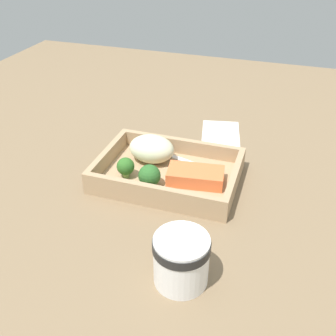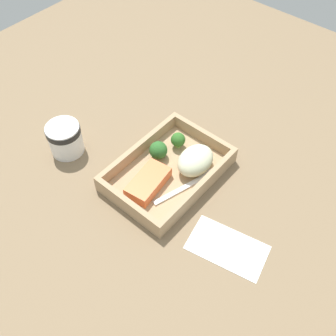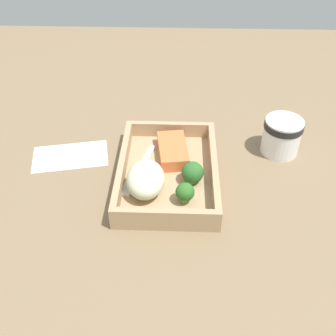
# 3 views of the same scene
# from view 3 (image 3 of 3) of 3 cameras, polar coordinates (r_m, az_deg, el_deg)

# --- Properties ---
(ground_plane) EXTENTS (1.60, 1.60, 0.02)m
(ground_plane) POSITION_cam_3_polar(r_m,az_deg,el_deg) (0.79, 0.00, -2.06)
(ground_plane) COLOR #7E674A
(takeout_tray) EXTENTS (0.27, 0.19, 0.01)m
(takeout_tray) POSITION_cam_3_polar(r_m,az_deg,el_deg) (0.78, 0.00, -1.18)
(takeout_tray) COLOR tan
(takeout_tray) RESTS_ON ground_plane
(tray_rim) EXTENTS (0.27, 0.19, 0.03)m
(tray_rim) POSITION_cam_3_polar(r_m,az_deg,el_deg) (0.76, 0.00, 0.08)
(tray_rim) COLOR tan
(tray_rim) RESTS_ON takeout_tray
(salmon_fillet) EXTENTS (0.11, 0.07, 0.03)m
(salmon_fillet) POSITION_cam_3_polar(r_m,az_deg,el_deg) (0.81, 0.70, 2.55)
(salmon_fillet) COLOR orange
(salmon_fillet) RESTS_ON takeout_tray
(mashed_potatoes) EXTENTS (0.09, 0.07, 0.06)m
(mashed_potatoes) POSITION_cam_3_polar(r_m,az_deg,el_deg) (0.72, -3.27, -1.65)
(mashed_potatoes) COLOR beige
(mashed_potatoes) RESTS_ON takeout_tray
(broccoli_floret_1) EXTENTS (0.03, 0.03, 0.04)m
(broccoli_floret_1) POSITION_cam_3_polar(r_m,az_deg,el_deg) (0.70, 2.48, -3.54)
(broccoli_floret_1) COLOR #79A356
(broccoli_floret_1) RESTS_ON takeout_tray
(broccoli_floret_2) EXTENTS (0.04, 0.04, 0.04)m
(broccoli_floret_2) POSITION_cam_3_polar(r_m,az_deg,el_deg) (0.74, 3.58, -0.68)
(broccoli_floret_2) COLOR #74A459
(broccoli_floret_2) RESTS_ON takeout_tray
(fork) EXTENTS (0.16, 0.06, 0.00)m
(fork) POSITION_cam_3_polar(r_m,az_deg,el_deg) (0.77, -4.44, -0.63)
(fork) COLOR silver
(fork) RESTS_ON takeout_tray
(paper_cup) EXTENTS (0.08, 0.08, 0.08)m
(paper_cup) POSITION_cam_3_polar(r_m,az_deg,el_deg) (0.86, 16.20, 4.69)
(paper_cup) COLOR white
(paper_cup) RESTS_ON ground_plane
(receipt_slip) EXTENTS (0.12, 0.17, 0.00)m
(receipt_slip) POSITION_cam_3_polar(r_m,az_deg,el_deg) (0.86, -13.99, 1.71)
(receipt_slip) COLOR white
(receipt_slip) RESTS_ON ground_plane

